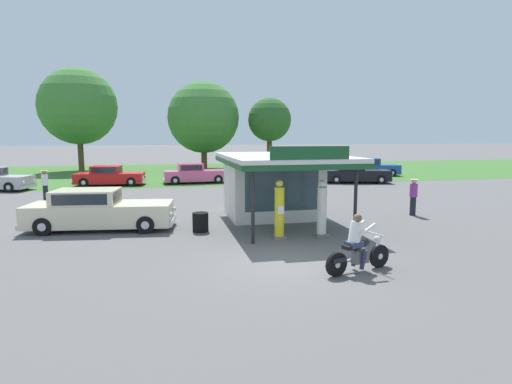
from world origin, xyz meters
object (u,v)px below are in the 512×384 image
Objects in this scene: parked_car_back_row_far_left at (195,174)px; parked_car_back_row_centre at (370,168)px; gas_pump_nearside at (279,212)px; parked_car_back_row_centre_left at (110,176)px; bystander_chatting_near_pumps at (413,196)px; spare_tire_stack at (200,222)px; bystander_admiring_sedan at (45,184)px; parked_car_back_row_far_right at (291,170)px; gas_pump_offside at (322,211)px; parked_car_back_row_right at (355,174)px; featured_classic_sedan at (98,211)px; motorcycle_with_rider at (358,248)px; bystander_standing_back_lot at (302,187)px.

parked_car_back_row_centre is at bearing 8.84° from parked_car_back_row_far_left.
parked_car_back_row_centre_left is at bearing 113.60° from gas_pump_nearside.
bystander_chatting_near_pumps is 2.32× the size of spare_tire_stack.
bystander_admiring_sedan reaches higher than parked_car_back_row_centre.
gas_pump_nearside is at bearing -66.40° from parked_car_back_row_centre_left.
parked_car_back_row_centre is (7.44, 0.10, 0.07)m from parked_car_back_row_far_right.
parked_car_back_row_centre is at bearing 58.22° from gas_pump_offside.
parked_car_back_row_centre reaches higher than parked_car_back_row_right.
gas_pump_offside is 1.22× the size of bystander_chatting_near_pumps.
spare_tire_stack is (5.17, -16.13, -0.29)m from parked_car_back_row_centre_left.
featured_classic_sedan is at bearing -64.09° from bystander_admiring_sedan.
spare_tire_stack is at bearing -173.24° from bystander_chatting_near_pumps.
bystander_admiring_sedan is at bearing -159.10° from parked_car_back_row_centre.
parked_car_back_row_right is 3.22× the size of bystander_chatting_near_pumps.
motorcycle_with_rider reaches higher than spare_tire_stack.
parked_car_back_row_far_right is (-3.63, 4.78, -0.03)m from parked_car_back_row_right.
bystander_admiring_sedan reaches higher than bystander_standing_back_lot.
bystander_standing_back_lot is 2.19× the size of spare_tire_stack.
parked_car_back_row_far_right is at bearing -179.26° from parked_car_back_row_centre.
featured_classic_sedan is at bearing -139.68° from parked_car_back_row_centre.
parked_car_back_row_right is (18.21, -2.26, 0.03)m from parked_car_back_row_centre_left.
parked_car_back_row_centre_left is 0.95× the size of parked_car_back_row_right.
bystander_chatting_near_pumps reaches higher than parked_car_back_row_far_left.
gas_pump_nearside reaches higher than parked_car_back_row_centre_left.
parked_car_back_row_right is (8.85, 15.55, -0.25)m from gas_pump_offside.
bystander_standing_back_lot is (2.34, 11.46, 0.17)m from motorcycle_with_rider.
gas_pump_nearside reaches higher than parked_car_back_row_centre.
bystander_standing_back_lot is at bearing 25.25° from featured_classic_sedan.
parked_car_back_row_far_left reaches higher than parked_car_back_row_far_right.
gas_pump_nearside reaches higher than bystander_chatting_near_pumps.
parked_car_back_row_centre_left is 22.17m from parked_car_back_row_centre.
gas_pump_nearside is 8.26m from bystander_standing_back_lot.
featured_classic_sedan is 13.50m from bystander_chatting_near_pumps.
parked_car_back_row_right is at bearing -7.06° from parked_car_back_row_centre_left.
bystander_admiring_sedan is at bearing 133.18° from gas_pump_nearside.
parked_car_back_row_right reaches higher than parked_car_back_row_centre_left.
gas_pump_offside is (1.57, -0.00, -0.02)m from gas_pump_nearside.
gas_pump_nearside is at bearing -84.81° from parked_car_back_row_far_left.
bystander_standing_back_lot reaches higher than parked_car_back_row_right.
gas_pump_nearside is 18.73m from parked_car_back_row_right.
parked_car_back_row_right is 19.04m from spare_tire_stack.
bystander_standing_back_lot reaches higher than parked_car_back_row_far_right.
bystander_standing_back_lot is 5.99m from bystander_chatting_near_pumps.
motorcycle_with_rider is 1.25× the size of bystander_chatting_near_pumps.
gas_pump_nearside reaches higher than parked_car_back_row_far_left.
gas_pump_offside reaches higher than parked_car_back_row_centre_left.
parked_car_back_row_far_left is 6.89× the size of spare_tire_stack.
parked_car_back_row_far_left is at bearing 96.97° from motorcycle_with_rider.
parked_car_back_row_right is 7.47× the size of spare_tire_stack.
bystander_admiring_sedan is at bearing -167.75° from parked_car_back_row_right.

